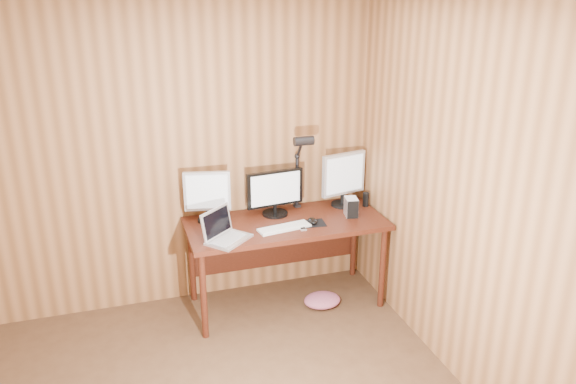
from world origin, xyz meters
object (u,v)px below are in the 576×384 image
laptop (224,232)px  desk_lamp (301,161)px  monitor_center (275,192)px  speaker (366,199)px  monitor_left (207,195)px  monitor_right (344,178)px  hard_drive (351,207)px  phone (302,228)px  mouse (313,221)px  desk (284,232)px  keyboard (284,228)px

laptop → desk_lamp: size_ratio=0.58×
monitor_center → speaker: (0.80, -0.05, -0.13)m
monitor_left → desk_lamp: size_ratio=0.60×
monitor_center → monitor_right: 0.62m
laptop → hard_drive: bearing=-34.1°
hard_drive → monitor_center: bearing=171.3°
phone → laptop: bearing=-177.3°
monitor_right → phone: monitor_right is taller
monitor_right → speaker: size_ratio=3.80×
monitor_right → mouse: size_ratio=4.16×
desk → phone: bearing=-73.1°
phone → monitor_right: bearing=38.7°
mouse → keyboard: bearing=-175.0°
desk → speaker: speaker is taller
phone → speaker: size_ratio=0.74×
hard_drive → monitor_right: bearing=94.8°
desk → monitor_center: monitor_center is taller
phone → hard_drive: bearing=17.9°
monitor_right → monitor_left: bearing=166.8°
monitor_center → hard_drive: size_ratio=3.12×
monitor_left → speaker: bearing=8.8°
monitor_left → monitor_center: bearing=9.2°
desk → laptop: size_ratio=3.94×
monitor_left → desk: bearing=0.6°
monitor_center → laptop: size_ratio=1.20×
laptop → keyboard: size_ratio=0.93×
speaker → monitor_right: bearing=157.2°
monitor_center → keyboard: monitor_center is taller
monitor_right → laptop: (-1.12, -0.38, -0.20)m
monitor_left → keyboard: bearing=-19.5°
hard_drive → desk_lamp: 0.56m
phone → desk_lamp: bearing=75.7°
monitor_right → phone: (-0.50, -0.37, -0.25)m
speaker → desk: bearing=-176.9°
monitor_left → keyboard: size_ratio=0.96×
hard_drive → speaker: (0.21, 0.16, -0.02)m
monitor_left → speaker: (1.35, -0.08, -0.16)m
monitor_center → monitor_right: bearing=-4.0°
laptop → phone: laptop is taller
desk → monitor_center: 0.33m
keyboard → phone: bearing=-26.9°
monitor_left → hard_drive: bearing=0.3°
monitor_center → mouse: 0.40m
monitor_center → desk_lamp: (0.23, 0.03, 0.24)m
desk → desk_lamp: bearing=33.8°
keyboard → mouse: (0.25, 0.03, 0.01)m
monitor_left → monitor_right: bearing=12.0°
laptop → hard_drive: size_ratio=2.60×
phone → monitor_left: bearing=152.9°
monitor_center → keyboard: 0.36m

